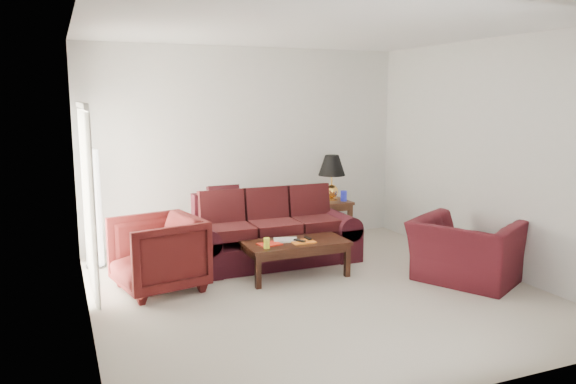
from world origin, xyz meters
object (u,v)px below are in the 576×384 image
object	(u,v)px
end_table	(329,220)
coffee_table	(295,259)
floor_lamp	(93,209)
armchair_left	(158,254)
armchair_right	(466,251)
sofa	(272,229)

from	to	relation	value
end_table	coffee_table	distance (m)	1.91
floor_lamp	coffee_table	distance (m)	2.76
armchair_left	armchair_right	world-z (taller)	armchair_left
end_table	armchair_right	size ratio (longest dim) A/B	0.54
end_table	armchair_right	bearing A→B (deg)	-75.69
armchair_left	armchair_right	xyz separation A→B (m)	(3.54, -1.15, -0.05)
sofa	end_table	xyz separation A→B (m)	(1.28, 0.80, -0.16)
sofa	armchair_right	xyz separation A→B (m)	(1.91, -1.67, -0.09)
end_table	armchair_left	distance (m)	3.20
end_table	armchair_right	distance (m)	2.55
end_table	floor_lamp	world-z (taller)	floor_lamp
armchair_left	coffee_table	xyz separation A→B (m)	(1.69, -0.15, -0.21)
end_table	coffee_table	xyz separation A→B (m)	(-1.22, -1.47, -0.09)
sofa	floor_lamp	bearing A→B (deg)	165.89
floor_lamp	armchair_left	distance (m)	1.43
armchair_left	armchair_right	bearing A→B (deg)	60.28
sofa	end_table	size ratio (longest dim) A/B	3.65
armchair_left	coffee_table	size ratio (longest dim) A/B	0.74
end_table	coffee_table	bearing A→B (deg)	-129.68
end_table	floor_lamp	bearing A→B (deg)	-178.45
sofa	floor_lamp	xyz separation A→B (m)	(-2.26, 0.71, 0.32)
floor_lamp	armchair_left	bearing A→B (deg)	-62.89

